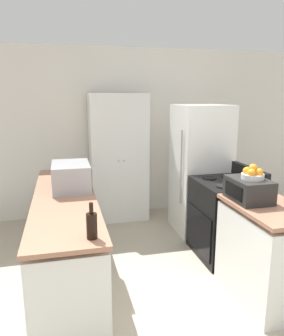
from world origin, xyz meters
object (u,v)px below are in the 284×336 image
at_px(pantry_cabinet, 119,158).
at_px(toaster_oven, 249,190).
at_px(microwave, 71,176).
at_px(refrigerator, 200,170).
at_px(wine_bottle, 92,225).
at_px(fruit_bowl, 253,174).
at_px(stove, 224,218).

bearing_deg(pantry_cabinet, toaster_oven, -68.48).
bearing_deg(microwave, refrigerator, 21.13).
relative_size(microwave, wine_bottle, 2.06).
distance_m(microwave, fruit_bowl, 1.82).
height_order(wine_bottle, fruit_bowl, fruit_bowl).
relative_size(pantry_cabinet, fruit_bowl, 9.25).
bearing_deg(microwave, wine_bottle, -85.61).
bearing_deg(toaster_oven, refrigerator, 84.02).
relative_size(refrigerator, fruit_bowl, 8.50).
relative_size(pantry_cabinet, wine_bottle, 7.37).
bearing_deg(wine_bottle, pantry_cabinet, 76.48).
relative_size(refrigerator, toaster_oven, 4.08).
height_order(pantry_cabinet, stove, pantry_cabinet).
relative_size(pantry_cabinet, refrigerator, 1.09).
bearing_deg(fruit_bowl, wine_bottle, -162.79).
bearing_deg(toaster_oven, pantry_cabinet, 111.52).
xyz_separation_m(microwave, wine_bottle, (0.10, -1.27, -0.04)).
xyz_separation_m(stove, toaster_oven, (-0.14, -0.68, 0.55)).
bearing_deg(microwave, toaster_oven, -25.92).
height_order(pantry_cabinet, refrigerator, pantry_cabinet).
distance_m(refrigerator, fruit_bowl, 1.52).
relative_size(stove, microwave, 2.00).
bearing_deg(microwave, fruit_bowl, -26.17).
bearing_deg(refrigerator, microwave, -158.87).
xyz_separation_m(pantry_cabinet, wine_bottle, (-0.65, -2.69, 0.05)).
bearing_deg(toaster_oven, fruit_bowl, -42.40).
bearing_deg(toaster_oven, microwave, 154.08).
height_order(wine_bottle, toaster_oven, wine_bottle).
relative_size(toaster_oven, fruit_bowl, 2.08).
xyz_separation_m(stove, refrigerator, (0.02, 0.78, 0.42)).
bearing_deg(microwave, pantry_cabinet, 62.23).
bearing_deg(refrigerator, wine_bottle, -130.40).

